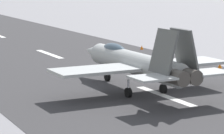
# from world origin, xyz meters

# --- Properties ---
(ground_plane) EXTENTS (400.00, 400.00, 0.00)m
(ground_plane) POSITION_xyz_m (0.00, 0.00, 0.00)
(ground_plane) COLOR gray
(runway_strip) EXTENTS (240.00, 26.00, 0.02)m
(runway_strip) POSITION_xyz_m (-0.02, 0.00, 0.01)
(runway_strip) COLOR #343234
(runway_strip) RESTS_ON ground
(fighter_jet) EXTENTS (17.44, 14.74, 5.59)m
(fighter_jet) POSITION_xyz_m (2.29, 1.20, 2.39)
(fighter_jet) COLOR #A4A7A6
(fighter_jet) RESTS_ON ground
(crew_person) EXTENTS (0.37, 0.68, 1.59)m
(crew_person) POSITION_xyz_m (16.67, -9.73, 0.80)
(crew_person) COLOR #1E2338
(crew_person) RESTS_ON ground
(marker_cone_mid) EXTENTS (0.44, 0.44, 0.55)m
(marker_cone_mid) POSITION_xyz_m (8.35, -11.96, 0.28)
(marker_cone_mid) COLOR orange
(marker_cone_mid) RESTS_ON ground
(marker_cone_far) EXTENTS (0.44, 0.44, 0.55)m
(marker_cone_far) POSITION_xyz_m (24.48, -11.96, 0.28)
(marker_cone_far) COLOR orange
(marker_cone_far) RESTS_ON ground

